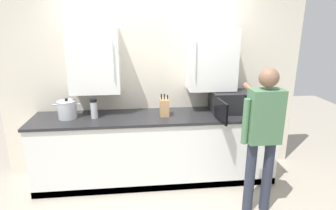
{
  "coord_description": "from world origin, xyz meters",
  "views": [
    {
      "loc": [
        -0.21,
        -2.46,
        2.06
      ],
      "look_at": [
        0.15,
        0.86,
        1.06
      ],
      "focal_mm": 29.68,
      "sensor_mm": 36.0,
      "label": 1
    }
  ],
  "objects_px": {
    "stock_pot": "(67,109)",
    "thermos_flask": "(94,109)",
    "microwave_oven": "(229,102)",
    "knife_block": "(164,107)",
    "person_figure": "(263,130)"
  },
  "relations": [
    {
      "from": "stock_pot",
      "to": "thermos_flask",
      "type": "bearing_deg",
      "value": -5.98
    },
    {
      "from": "microwave_oven",
      "to": "person_figure",
      "type": "height_order",
      "value": "person_figure"
    },
    {
      "from": "stock_pot",
      "to": "person_figure",
      "type": "relative_size",
      "value": 0.2
    },
    {
      "from": "knife_block",
      "to": "person_figure",
      "type": "bearing_deg",
      "value": -38.22
    },
    {
      "from": "thermos_flask",
      "to": "stock_pot",
      "type": "relative_size",
      "value": 0.73
    },
    {
      "from": "person_figure",
      "to": "knife_block",
      "type": "bearing_deg",
      "value": 141.78
    },
    {
      "from": "person_figure",
      "to": "thermos_flask",
      "type": "bearing_deg",
      "value": 157.57
    },
    {
      "from": "microwave_oven",
      "to": "knife_block",
      "type": "distance_m",
      "value": 0.87
    },
    {
      "from": "thermos_flask",
      "to": "stock_pot",
      "type": "height_order",
      "value": "stock_pot"
    },
    {
      "from": "microwave_oven",
      "to": "knife_block",
      "type": "relative_size",
      "value": 2.48
    },
    {
      "from": "knife_block",
      "to": "person_figure",
      "type": "height_order",
      "value": "person_figure"
    },
    {
      "from": "stock_pot",
      "to": "knife_block",
      "type": "bearing_deg",
      "value": -1.61
    },
    {
      "from": "stock_pot",
      "to": "knife_block",
      "type": "height_order",
      "value": "knife_block"
    },
    {
      "from": "microwave_oven",
      "to": "knife_block",
      "type": "height_order",
      "value": "knife_block"
    },
    {
      "from": "thermos_flask",
      "to": "person_figure",
      "type": "xyz_separation_m",
      "value": [
        1.84,
        -0.76,
        -0.06
      ]
    }
  ]
}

